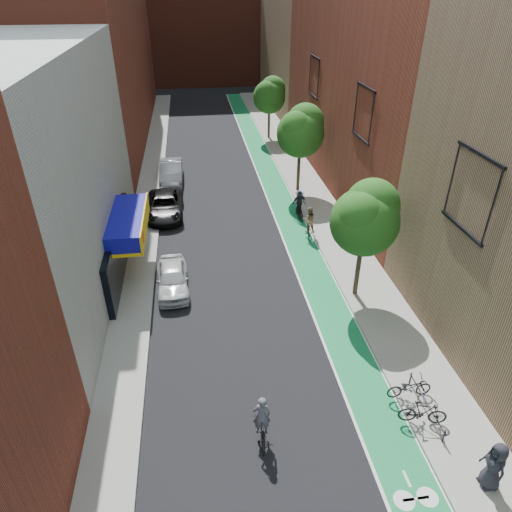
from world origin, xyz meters
name	(u,v)px	position (x,y,z in m)	size (l,w,h in m)	color
ground	(289,486)	(0.00, 0.00, 0.00)	(160.00, 160.00, 0.00)	black
bike_lane	(273,183)	(4.00, 26.00, 0.01)	(2.00, 68.00, 0.01)	#15784B
sidewalk_left	(150,189)	(-6.00, 26.00, 0.07)	(2.00, 68.00, 0.15)	gray
sidewalk_right	(303,180)	(6.50, 26.00, 0.07)	(3.00, 68.00, 0.15)	gray
building_left_white	(19,178)	(-11.00, 14.00, 6.00)	(8.00, 20.00, 12.00)	silver
building_left_far_red	(92,20)	(-11.00, 42.00, 11.00)	(8.00, 36.00, 22.00)	maroon
building_right_mid_red	(386,34)	(12.00, 26.00, 11.00)	(8.00, 28.00, 22.00)	maroon
building_right_far_tan	(306,32)	(12.00, 50.00, 9.00)	(8.00, 20.00, 18.00)	#8C6B4C
building_far_closure	(198,12)	(0.00, 72.00, 10.00)	(30.00, 14.00, 20.00)	maroon
tree_near	(366,217)	(5.65, 10.02, 4.66)	(3.40, 3.36, 6.42)	#332619
tree_mid	(301,130)	(5.65, 24.02, 4.89)	(3.55, 3.53, 6.74)	#332619
tree_far	(270,94)	(5.65, 38.02, 4.50)	(3.30, 3.25, 6.21)	#332619
parked_car_white	(173,278)	(-3.93, 11.95, 0.70)	(1.66, 4.13, 1.41)	silver
parked_car_black	(165,206)	(-4.60, 21.17, 0.74)	(2.45, 5.30, 1.47)	black
parked_car_silver	(171,172)	(-4.26, 27.52, 0.84)	(1.77, 5.08, 1.67)	#9B9CA3
cyclist_lead	(262,426)	(-0.62, 1.93, 0.73)	(0.68, 1.62, 2.09)	black
cyclist_lane_near	(309,224)	(4.70, 16.65, 0.90)	(0.97, 1.71, 2.09)	black
cyclist_lane_mid	(299,208)	(4.70, 19.47, 0.72)	(0.96, 1.84, 1.97)	black
cyclist_lane_far	(299,205)	(4.70, 19.67, 0.87)	(1.09, 1.58, 1.93)	black
parked_bike_mid	(423,412)	(5.40, 1.72, 0.69)	(0.51, 1.79, 1.08)	black
parked_bike_far	(409,387)	(5.45, 2.99, 0.63)	(0.63, 1.82, 0.95)	black
pedestrian	(494,466)	(6.48, -0.91, 1.11)	(0.94, 0.61, 1.92)	black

